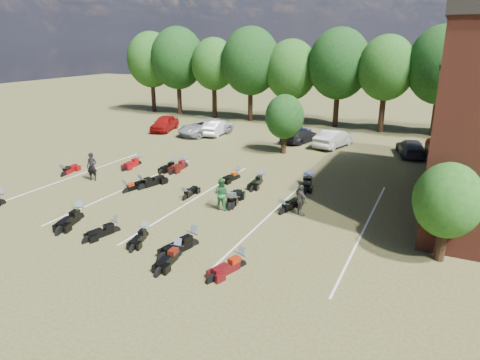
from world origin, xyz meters
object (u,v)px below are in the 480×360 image
Objects in this scene: person_green at (221,194)px; motorcycle_3 at (193,246)px; car_4 at (296,134)px; motorcycle_0 at (1,205)px; motorcycle_14 at (185,167)px; motorcycle_7 at (64,176)px; car_0 at (165,123)px; person_black at (92,167)px; person_grey at (301,200)px.

motorcycle_3 is at bearing 98.01° from person_green.
person_green is (1.78, -18.29, 0.27)m from car_4.
person_green is 0.75× the size of motorcycle_0.
motorcycle_0 is 1.00× the size of motorcycle_14.
car_4 is 20.84m from motorcycle_7.
person_black reaches higher than car_0.
car_0 reaches higher than motorcycle_7.
person_green is at bearing 165.63° from motorcycle_7.
person_grey is (20.11, -15.80, 0.08)m from car_0.
car_0 is at bearing 89.59° from person_black.
person_green is 8.95m from motorcycle_14.
motorcycle_0 is 5.85m from motorcycle_7.
motorcycle_7 is (-1.16, 5.73, 0.00)m from motorcycle_0.
motorcycle_0 reaches higher than motorcycle_7.
car_4 is at bearing 55.06° from motorcycle_0.
motorcycle_0 is (-16.09, -6.14, -0.87)m from person_grey.
person_green reaches higher than motorcycle_14.
car_0 reaches higher than motorcycle_0.
car_4 is at bearing -29.69° from person_grey.
person_black reaches higher than motorcycle_14.
person_black reaches higher than motorcycle_0.
person_green is 13.01m from motorcycle_7.
motorcycle_3 is at bearing -44.87° from person_black.
person_black is at bearing -128.76° from motorcycle_14.
car_0 is 2.40× the size of person_black.
motorcycle_14 is (-4.63, -12.11, -0.66)m from car_4.
motorcycle_14 reaches higher than motorcycle_3.
motorcycle_3 is at bearing 100.51° from person_grey.
motorcycle_7 is at bearing 163.50° from person_black.
motorcycle_14 is at bearing -151.35° from motorcycle_7.
car_0 reaches higher than motorcycle_3.
person_black is 0.78× the size of motorcycle_0.
person_grey is at bearing -27.61° from motorcycle_14.
motorcycle_7 is at bearing -6.79° from person_green.
person_black is 12.57m from motorcycle_3.
car_0 is 2.68× the size of person_grey.
motorcycle_14 is (-10.70, 5.05, -0.87)m from person_grey.
motorcycle_0 is at bearing -99.58° from car_4.
car_4 is at bearing -133.65° from motorcycle_7.
person_green reaches higher than motorcycle_3.
motorcycle_14 is (-7.35, 10.78, 0.00)m from motorcycle_3.
person_green is at bearing -23.84° from person_black.
motorcycle_3 is at bearing -69.53° from car_4.
person_grey reaches higher than motorcycle_0.
person_black is at bearing 64.41° from motorcycle_0.
motorcycle_7 is (2.86, -16.21, -0.79)m from car_0.
motorcycle_14 is at bearing 52.61° from motorcycle_0.
person_black is 10.38m from person_green.
motorcycle_3 is (12.74, 0.42, 0.00)m from motorcycle_0.
car_4 is 1.79× the size of motorcycle_7.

